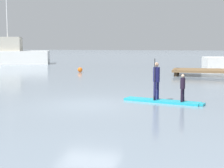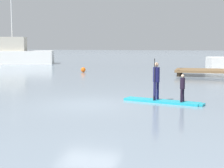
{
  "view_description": "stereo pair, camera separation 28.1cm",
  "coord_description": "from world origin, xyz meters",
  "px_view_note": "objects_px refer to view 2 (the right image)",
  "views": [
    {
      "loc": [
        4.49,
        -14.1,
        2.55
      ],
      "look_at": [
        0.66,
        1.36,
        0.73
      ],
      "focal_mm": 57.01,
      "sensor_mm": 36.0,
      "label": 1
    },
    {
      "loc": [
        4.76,
        -14.03,
        2.55
      ],
      "look_at": [
        0.66,
        1.36,
        0.73
      ],
      "focal_mm": 57.01,
      "sensor_mm": 36.0,
      "label": 2
    }
  ],
  "objects_px": {
    "fishing_boat_white_large": "(3,54)",
    "paddler_adult": "(156,78)",
    "paddler_child_solo": "(183,86)",
    "mooring_buoy_mid": "(83,70)",
    "paddleboard_near": "(163,101)"
  },
  "relations": [
    {
      "from": "fishing_boat_white_large",
      "to": "mooring_buoy_mid",
      "type": "xyz_separation_m",
      "value": [
        13.86,
        -9.42,
        -1.02
      ]
    },
    {
      "from": "paddler_adult",
      "to": "fishing_boat_white_large",
      "type": "relative_size",
      "value": 0.14
    },
    {
      "from": "paddler_adult",
      "to": "fishing_boat_white_large",
      "type": "xyz_separation_m",
      "value": [
        -22.39,
        24.02,
        0.2
      ]
    },
    {
      "from": "paddler_child_solo",
      "to": "mooring_buoy_mid",
      "type": "height_order",
      "value": "paddler_child_solo"
    },
    {
      "from": "fishing_boat_white_large",
      "to": "paddler_adult",
      "type": "bearing_deg",
      "value": -47.0
    },
    {
      "from": "fishing_boat_white_large",
      "to": "mooring_buoy_mid",
      "type": "height_order",
      "value": "fishing_boat_white_large"
    },
    {
      "from": "paddleboard_near",
      "to": "fishing_boat_white_large",
      "type": "relative_size",
      "value": 0.28
    },
    {
      "from": "paddler_child_solo",
      "to": "mooring_buoy_mid",
      "type": "distance_m",
      "value": 17.76
    },
    {
      "from": "paddler_adult",
      "to": "paddler_child_solo",
      "type": "distance_m",
      "value": 1.22
    },
    {
      "from": "paddleboard_near",
      "to": "paddler_adult",
      "type": "xyz_separation_m",
      "value": [
        -0.32,
        0.08,
        0.99
      ]
    },
    {
      "from": "paddler_adult",
      "to": "paddleboard_near",
      "type": "bearing_deg",
      "value": -13.72
    },
    {
      "from": "fishing_boat_white_large",
      "to": "paddler_child_solo",
      "type": "bearing_deg",
      "value": -45.91
    },
    {
      "from": "paddler_child_solo",
      "to": "fishing_boat_white_large",
      "type": "distance_m",
      "value": 33.84
    },
    {
      "from": "paddler_adult",
      "to": "paddler_child_solo",
      "type": "xyz_separation_m",
      "value": [
        1.15,
        -0.29,
        -0.28
      ]
    },
    {
      "from": "paddler_adult",
      "to": "mooring_buoy_mid",
      "type": "distance_m",
      "value": 16.93
    }
  ]
}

